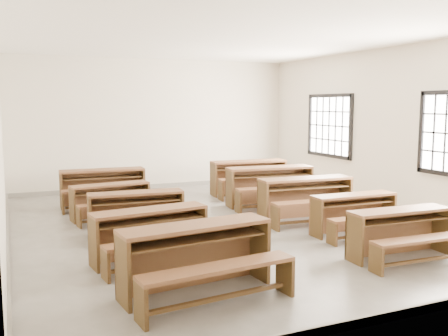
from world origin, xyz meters
name	(u,v)px	position (x,y,z in m)	size (l,w,h in m)	color
room	(229,101)	(0.09, 0.00, 2.14)	(8.50, 8.50, 3.20)	gray
desk_set_0	(198,254)	(-1.54, -2.81, 0.45)	(1.81, 1.07, 0.78)	brown
desk_set_1	(151,231)	(-1.71, -1.48, 0.41)	(1.65, 1.00, 0.70)	brown
desk_set_2	(137,210)	(-1.54, -0.01, 0.40)	(1.58, 0.90, 0.68)	brown
desk_set_3	(111,199)	(-1.71, 1.27, 0.37)	(1.50, 0.90, 0.64)	brown
desk_set_4	(103,185)	(-1.64, 2.47, 0.45)	(1.74, 0.96, 0.76)	brown
desk_set_5	(402,230)	(1.45, -2.73, 0.39)	(1.53, 0.84, 0.67)	brown
desk_set_6	(355,211)	(1.69, -1.44, 0.38)	(1.47, 0.79, 0.65)	brown
desk_set_7	(307,196)	(1.50, -0.30, 0.45)	(1.79, 1.03, 0.78)	brown
desk_set_8	(271,183)	(1.55, 1.13, 0.47)	(1.89, 1.13, 0.81)	brown
desk_set_9	(249,175)	(1.72, 2.45, 0.46)	(1.84, 1.07, 0.79)	brown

